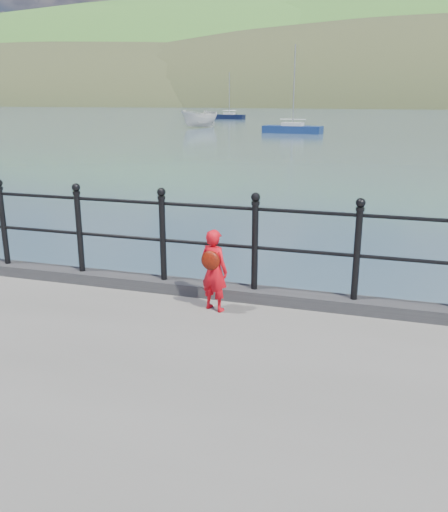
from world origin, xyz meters
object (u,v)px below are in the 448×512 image
(railing, at_px, (208,232))
(launch_white, at_px, (200,119))
(sailboat_left, at_px, (229,117))
(sailboat_port, at_px, (292,130))
(child, at_px, (214,270))

(railing, relative_size, launch_white, 3.60)
(launch_white, bearing_deg, sailboat_left, 128.11)
(launch_white, distance_m, sailboat_left, 23.54)
(sailboat_left, relative_size, sailboat_port, 0.86)
(railing, distance_m, child, 0.60)
(sailboat_left, bearing_deg, sailboat_port, -58.00)
(child, xyz_separation_m, sailboat_port, (-7.41, 46.81, -1.16))
(railing, height_order, sailboat_left, sailboat_left)
(railing, relative_size, sailboat_port, 2.22)
(sailboat_port, bearing_deg, railing, -74.80)
(launch_white, bearing_deg, railing, -40.75)
(sailboat_left, bearing_deg, launch_white, -76.54)
(launch_white, relative_size, sailboat_port, 0.62)
(child, distance_m, sailboat_left, 79.52)
(railing, bearing_deg, launch_white, 109.63)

